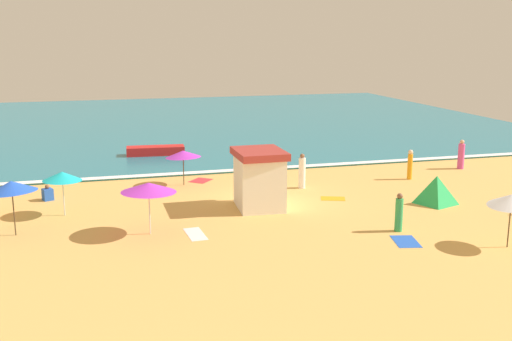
{
  "coord_description": "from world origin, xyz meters",
  "views": [
    {
      "loc": [
        -7.91,
        -28.6,
        8.08
      ],
      "look_at": [
        0.76,
        2.83,
        0.8
      ],
      "focal_mm": 42.82,
      "sensor_mm": 36.0,
      "label": 1
    }
  ],
  "objects_px": {
    "lifeguard_cabana": "(259,179)",
    "beach_tent": "(436,190)",
    "beach_umbrella_4": "(149,187)",
    "beachgoer_5": "(302,172)",
    "beach_umbrella_5": "(511,200)",
    "small_boat_0": "(156,151)",
    "beachgoer_1": "(410,165)",
    "beachgoer_0": "(399,213)",
    "beachgoer_2": "(48,194)",
    "beach_umbrella_2": "(183,154)",
    "beach_umbrella_3": "(62,176)",
    "beach_umbrella_0": "(12,187)",
    "beachgoer_4": "(461,155)"
  },
  "relations": [
    {
      "from": "beach_tent",
      "to": "beachgoer_4",
      "type": "distance_m",
      "value": 8.86
    },
    {
      "from": "beach_umbrella_3",
      "to": "small_boat_0",
      "type": "relative_size",
      "value": 0.53
    },
    {
      "from": "beachgoer_0",
      "to": "beach_umbrella_2",
      "type": "bearing_deg",
      "value": 125.61
    },
    {
      "from": "beachgoer_0",
      "to": "small_boat_0",
      "type": "bearing_deg",
      "value": 112.96
    },
    {
      "from": "beach_umbrella_2",
      "to": "beachgoer_5",
      "type": "height_order",
      "value": "beach_umbrella_2"
    },
    {
      "from": "beach_tent",
      "to": "small_boat_0",
      "type": "distance_m",
      "value": 19.63
    },
    {
      "from": "beach_umbrella_0",
      "to": "beachgoer_0",
      "type": "relative_size",
      "value": 1.74
    },
    {
      "from": "beach_umbrella_3",
      "to": "beach_umbrella_5",
      "type": "xyz_separation_m",
      "value": [
        16.73,
        -9.04,
        0.06
      ]
    },
    {
      "from": "beachgoer_2",
      "to": "beach_umbrella_5",
      "type": "bearing_deg",
      "value": -34.25
    },
    {
      "from": "beachgoer_5",
      "to": "beach_umbrella_4",
      "type": "bearing_deg",
      "value": -146.88
    },
    {
      "from": "beach_umbrella_3",
      "to": "beach_umbrella_0",
      "type": "bearing_deg",
      "value": -127.58
    },
    {
      "from": "beach_umbrella_0",
      "to": "beach_umbrella_2",
      "type": "relative_size",
      "value": 1.06
    },
    {
      "from": "beach_umbrella_3",
      "to": "beachgoer_2",
      "type": "height_order",
      "value": "beach_umbrella_3"
    },
    {
      "from": "beach_tent",
      "to": "lifeguard_cabana",
      "type": "bearing_deg",
      "value": 168.88
    },
    {
      "from": "beach_umbrella_3",
      "to": "beach_umbrella_4",
      "type": "relative_size",
      "value": 0.65
    },
    {
      "from": "beachgoer_2",
      "to": "beachgoer_5",
      "type": "distance_m",
      "value": 13.11
    },
    {
      "from": "beach_umbrella_3",
      "to": "beachgoer_4",
      "type": "bearing_deg",
      "value": 9.53
    },
    {
      "from": "beach_tent",
      "to": "beachgoer_5",
      "type": "height_order",
      "value": "beachgoer_5"
    },
    {
      "from": "beach_umbrella_2",
      "to": "small_boat_0",
      "type": "relative_size",
      "value": 0.69
    },
    {
      "from": "beachgoer_1",
      "to": "beachgoer_0",
      "type": "bearing_deg",
      "value": -121.88
    },
    {
      "from": "lifeguard_cabana",
      "to": "beach_tent",
      "type": "height_order",
      "value": "lifeguard_cabana"
    },
    {
      "from": "beach_tent",
      "to": "beachgoer_2",
      "type": "height_order",
      "value": "beach_tent"
    },
    {
      "from": "beachgoer_2",
      "to": "beachgoer_5",
      "type": "bearing_deg",
      "value": -4.55
    },
    {
      "from": "lifeguard_cabana",
      "to": "beachgoer_5",
      "type": "relative_size",
      "value": 1.48
    },
    {
      "from": "beach_umbrella_3",
      "to": "beachgoer_2",
      "type": "relative_size",
      "value": 2.59
    },
    {
      "from": "beach_umbrella_5",
      "to": "beachgoer_1",
      "type": "relative_size",
      "value": 1.42
    },
    {
      "from": "beach_umbrella_4",
      "to": "beachgoer_5",
      "type": "xyz_separation_m",
      "value": [
        8.67,
        5.66,
        -1.11
      ]
    },
    {
      "from": "beachgoer_0",
      "to": "beachgoer_5",
      "type": "relative_size",
      "value": 0.87
    },
    {
      "from": "beach_umbrella_3",
      "to": "beachgoer_4",
      "type": "height_order",
      "value": "beach_umbrella_3"
    },
    {
      "from": "beach_umbrella_5",
      "to": "small_boat_0",
      "type": "bearing_deg",
      "value": 117.05
    },
    {
      "from": "beach_umbrella_0",
      "to": "beachgoer_1",
      "type": "distance_m",
      "value": 21.2
    },
    {
      "from": "lifeguard_cabana",
      "to": "beachgoer_4",
      "type": "xyz_separation_m",
      "value": [
        14.29,
        5.02,
        -0.58
      ]
    },
    {
      "from": "beach_umbrella_5",
      "to": "beachgoer_4",
      "type": "relative_size",
      "value": 1.35
    },
    {
      "from": "beach_umbrella_0",
      "to": "beach_umbrella_4",
      "type": "height_order",
      "value": "beach_umbrella_0"
    },
    {
      "from": "beachgoer_2",
      "to": "lifeguard_cabana",
      "type": "bearing_deg",
      "value": -22.57
    },
    {
      "from": "beach_umbrella_5",
      "to": "beach_umbrella_0",
      "type": "bearing_deg",
      "value": 160.42
    },
    {
      "from": "beach_tent",
      "to": "beach_umbrella_2",
      "type": "bearing_deg",
      "value": 147.92
    },
    {
      "from": "beach_umbrella_4",
      "to": "beach_tent",
      "type": "distance_m",
      "value": 14.0
    },
    {
      "from": "lifeguard_cabana",
      "to": "beachgoer_5",
      "type": "distance_m",
      "value": 4.48
    },
    {
      "from": "beachgoer_0",
      "to": "beachgoer_5",
      "type": "xyz_separation_m",
      "value": [
        -1.42,
        8.05,
        0.1
      ]
    },
    {
      "from": "beachgoer_4",
      "to": "beachgoer_5",
      "type": "xyz_separation_m",
      "value": [
        -11.06,
        -1.98,
        0.04
      ]
    },
    {
      "from": "beach_umbrella_2",
      "to": "beach_umbrella_3",
      "type": "xyz_separation_m",
      "value": [
        -6.15,
        -4.27,
        0.1
      ]
    },
    {
      "from": "beach_umbrella_2",
      "to": "beachgoer_0",
      "type": "bearing_deg",
      "value": -54.39
    },
    {
      "from": "beach_umbrella_4",
      "to": "beachgoer_1",
      "type": "distance_m",
      "value": 16.44
    },
    {
      "from": "beach_umbrella_2",
      "to": "beach_umbrella_3",
      "type": "distance_m",
      "value": 7.49
    },
    {
      "from": "beach_umbrella_5",
      "to": "beachgoer_0",
      "type": "bearing_deg",
      "value": 137.16
    },
    {
      "from": "beach_umbrella_0",
      "to": "beach_umbrella_3",
      "type": "distance_m",
      "value": 3.07
    },
    {
      "from": "lifeguard_cabana",
      "to": "beachgoer_4",
      "type": "bearing_deg",
      "value": 19.35
    },
    {
      "from": "beach_umbrella_2",
      "to": "beachgoer_1",
      "type": "bearing_deg",
      "value": -9.25
    },
    {
      "from": "beach_umbrella_5",
      "to": "beachgoer_0",
      "type": "relative_size",
      "value": 1.48
    }
  ]
}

